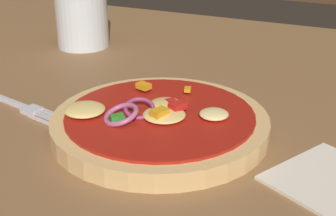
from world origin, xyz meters
TOP-DOWN VIEW (x-y plane):
  - dining_table at (0.00, 0.00)m, footprint 1.22×1.05m
  - pizza at (0.03, 0.03)m, footprint 0.22×0.22m
  - fork at (-0.16, 0.03)m, footprint 0.18×0.05m
  - beer_glass at (-0.21, 0.26)m, footprint 0.08×0.08m

SIDE VIEW (x-z plane):
  - dining_table at x=0.00m, z-range 0.00..0.04m
  - fork at x=-0.16m, z-range 0.04..0.04m
  - pizza at x=0.03m, z-range 0.03..0.07m
  - beer_glass at x=-0.21m, z-range 0.03..0.13m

